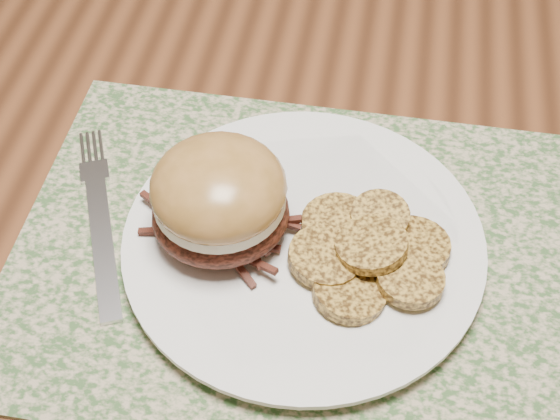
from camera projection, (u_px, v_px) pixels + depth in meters
The scene contains 6 objects.
dining_table at pixel (43, 208), 0.74m from camera, with size 1.50×0.90×0.75m.
placemat at pixel (305, 255), 0.60m from camera, with size 0.45×0.33×0.00m, color #3B5E30.
dinner_plate at pixel (303, 244), 0.60m from camera, with size 0.26×0.26×0.02m, color white.
pork_sandwich at pixel (219, 199), 0.57m from camera, with size 0.13×0.13×0.08m.
roasted_potatoes at pixel (369, 251), 0.57m from camera, with size 0.13×0.14×0.03m.
fork at pixel (100, 217), 0.62m from camera, with size 0.09×0.19×0.00m.
Camera 1 is at (0.30, -0.42, 1.24)m, focal length 50.00 mm.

